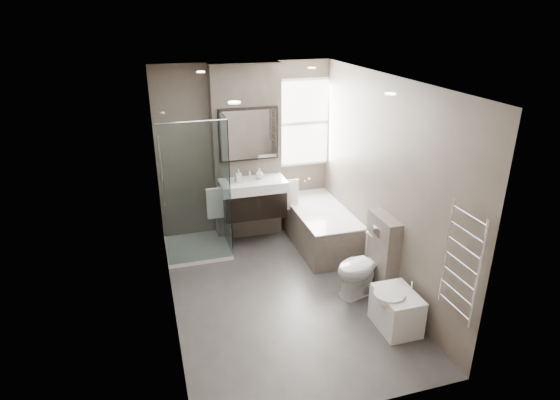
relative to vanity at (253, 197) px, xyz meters
name	(u,v)px	position (x,y,z in m)	size (l,w,h in m)	color
room	(282,197)	(0.00, -1.43, 0.56)	(2.70, 3.90, 2.70)	#44403E
vanity_pier	(247,154)	(0.00, 0.35, 0.56)	(1.00, 0.25, 2.60)	#61574D
vanity	(253,197)	(0.00, 0.00, 0.00)	(0.95, 0.47, 0.66)	black
mirror_cabinet	(249,134)	(0.00, 0.19, 0.89)	(0.86, 0.08, 0.76)	black
towel_left	(215,203)	(-0.56, -0.02, -0.02)	(0.24, 0.06, 0.44)	white
towel_right	(290,195)	(0.56, -0.02, -0.02)	(0.24, 0.06, 0.44)	white
shower_enclosure	(203,221)	(-0.75, -0.08, -0.25)	(0.90, 0.90, 2.00)	white
bathtub	(320,225)	(0.92, -0.33, -0.43)	(0.75, 1.60, 0.57)	#61574D
window	(303,123)	(0.90, 0.45, 0.93)	(0.98, 0.06, 1.33)	white
toilet	(363,266)	(0.97, -1.68, -0.37)	(0.41, 0.72, 0.74)	white
cistern_box	(382,254)	(1.21, -1.68, -0.24)	(0.19, 0.55, 1.00)	#61574D
bidet	(396,309)	(1.01, -2.41, -0.51)	(0.47, 0.55, 0.57)	white
towel_radiator	(462,263)	(1.25, -3.03, 0.38)	(0.03, 0.49, 1.10)	silver
soap_bottle_a	(239,176)	(-0.20, 0.01, 0.35)	(0.08, 0.08, 0.18)	white
soap_bottle_b	(259,174)	(0.11, 0.05, 0.34)	(0.12, 0.12, 0.15)	white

